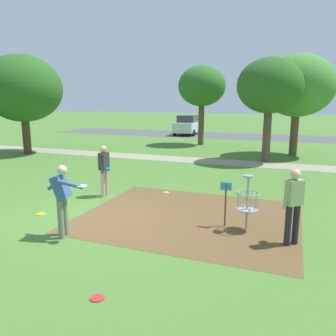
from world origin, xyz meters
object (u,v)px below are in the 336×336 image
object	(u,v)px
player_foreground_watching	(294,203)
tree_near_left	(270,86)
parked_car_leftmost	(188,125)
tree_near_right	(23,89)
player_throwing	(62,196)
frisbee_near_basket	(41,214)
frisbee_by_tee	(166,193)
tree_mid_center	(202,86)
player_waiting_left	(104,168)
tree_mid_left	(298,86)
frisbee_mid_grass	(97,298)
disc_golf_basket	(245,201)

from	to	relation	value
player_foreground_watching	tree_near_left	size ratio (longest dim) A/B	0.32
parked_car_leftmost	tree_near_right	bearing A→B (deg)	-110.94
tree_near_left	tree_near_right	bearing A→B (deg)	-170.37
player_throwing	frisbee_near_basket	bearing A→B (deg)	147.71
frisbee_by_tee	tree_near_right	xyz separation A→B (m)	(-11.14, 5.24, 3.84)
player_throwing	tree_near_left	world-z (taller)	tree_near_left
player_foreground_watching	tree_mid_center	world-z (taller)	tree_mid_center
frisbee_by_tee	tree_near_right	bearing A→B (deg)	154.81
player_waiting_left	tree_mid_left	xyz separation A→B (m)	(5.76, 11.26, 3.01)
frisbee_mid_grass	tree_near_right	distance (m)	17.34
frisbee_near_basket	tree_mid_left	distance (m)	15.49
player_foreground_watching	player_throwing	size ratio (longest dim) A/B	1.00
disc_golf_basket	frisbee_mid_grass	xyz separation A→B (m)	(-1.77, -3.82, -0.74)
frisbee_near_basket	tree_mid_center	xyz separation A→B (m)	(0.13, 16.39, 4.15)
parked_car_leftmost	player_waiting_left	bearing A→B (deg)	-79.78
tree_near_left	parked_car_leftmost	bearing A→B (deg)	123.85
frisbee_near_basket	parked_car_leftmost	distance (m)	23.42
frisbee_mid_grass	tree_mid_left	distance (m)	17.10
frisbee_near_basket	parked_car_leftmost	bearing A→B (deg)	97.49
frisbee_by_tee	disc_golf_basket	bearing A→B (deg)	-39.19
frisbee_mid_grass	parked_car_leftmost	distance (m)	27.00
disc_golf_basket	tree_near_left	bearing A→B (deg)	91.99
frisbee_by_tee	frisbee_mid_grass	size ratio (longest dim) A/B	0.90
player_foreground_watching	frisbee_by_tee	xyz separation A→B (m)	(-4.12, 2.95, -0.96)
player_foreground_watching	parked_car_leftmost	world-z (taller)	parked_car_leftmost
player_waiting_left	tree_near_right	xyz separation A→B (m)	(-9.37, 6.36, 2.89)
player_waiting_left	parked_car_leftmost	distance (m)	21.30
frisbee_near_basket	frisbee_mid_grass	bearing A→B (deg)	-37.87
frisbee_near_basket	tree_mid_center	world-z (taller)	tree_mid_center
player_throwing	player_waiting_left	world-z (taller)	same
tree_near_left	frisbee_by_tee	bearing A→B (deg)	-109.39
player_throwing	parked_car_leftmost	distance (m)	24.68
frisbee_near_basket	tree_near_left	distance (m)	12.70
player_foreground_watching	frisbee_by_tee	distance (m)	5.16
player_foreground_watching	frisbee_by_tee	world-z (taller)	player_foreground_watching
player_foreground_watching	tree_mid_center	distance (m)	17.54
player_waiting_left	parked_car_leftmost	bearing A→B (deg)	100.22
tree_mid_left	parked_car_leftmost	size ratio (longest dim) A/B	1.34
tree_mid_center	tree_mid_left	bearing A→B (deg)	-24.51
player_waiting_left	frisbee_by_tee	xyz separation A→B (m)	(1.77, 1.12, -0.96)
disc_golf_basket	tree_mid_center	size ratio (longest dim) A/B	0.25
player_throwing	frisbee_by_tee	xyz separation A→B (m)	(0.87, 4.39, -0.98)
disc_golf_basket	parked_car_leftmost	world-z (taller)	parked_car_leftmost
tree_mid_center	parked_car_leftmost	xyz separation A→B (m)	(-3.18, 6.81, -3.24)
player_foreground_watching	parked_car_leftmost	xyz separation A→B (m)	(-9.67, 22.79, -0.05)
frisbee_near_basket	frisbee_mid_grass	distance (m)	4.75
tree_mid_center	frisbee_near_basket	bearing A→B (deg)	-90.45
disc_golf_basket	tree_mid_left	world-z (taller)	tree_mid_left
player_throwing	frisbee_mid_grass	distance (m)	2.99
player_throwing	tree_near_right	world-z (taller)	tree_near_right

